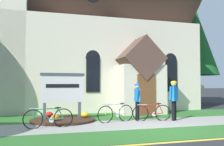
# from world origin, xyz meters

# --- Properties ---
(ground) EXTENTS (140.00, 140.00, 0.00)m
(ground) POSITION_xyz_m (0.00, 4.00, 0.00)
(ground) COLOR #2B2B2D
(sidewalk_slab) EXTENTS (32.00, 2.28, 0.01)m
(sidewalk_slab) POSITION_xyz_m (-1.45, 1.52, 0.01)
(sidewalk_slab) COLOR #99968E
(sidewalk_slab) RESTS_ON ground
(grass_verge) EXTENTS (32.00, 1.92, 0.01)m
(grass_verge) POSITION_xyz_m (-1.45, -0.58, 0.00)
(grass_verge) COLOR #2D6628
(grass_verge) RESTS_ON ground
(church_lawn) EXTENTS (24.00, 2.92, 0.01)m
(church_lawn) POSITION_xyz_m (-1.45, 4.12, 0.00)
(church_lawn) COLOR #2D6628
(church_lawn) RESTS_ON ground
(curb_paint_stripe) EXTENTS (28.00, 0.16, 0.01)m
(curb_paint_stripe) POSITION_xyz_m (-1.45, -1.69, 0.00)
(curb_paint_stripe) COLOR yellow
(curb_paint_stripe) RESTS_ON ground
(church_building) EXTENTS (14.14, 10.67, 13.09)m
(church_building) POSITION_xyz_m (-1.97, 9.67, 4.92)
(church_building) COLOR beige
(church_building) RESTS_ON ground
(church_sign) EXTENTS (1.94, 0.27, 2.07)m
(church_sign) POSITION_xyz_m (-3.27, 3.35, 1.35)
(church_sign) COLOR #474C56
(church_sign) RESTS_ON ground
(flower_bed) EXTENTS (2.74, 2.74, 0.34)m
(flower_bed) POSITION_xyz_m (-3.27, 3.09, 0.07)
(flower_bed) COLOR #382319
(flower_bed) RESTS_ON ground
(bicycle_silver) EXTENTS (1.69, 0.27, 0.79)m
(bicycle_silver) POSITION_xyz_m (0.43, 2.09, 0.36)
(bicycle_silver) COLOR black
(bicycle_silver) RESTS_ON ground
(bicycle_black) EXTENTS (1.68, 0.48, 0.81)m
(bicycle_black) POSITION_xyz_m (-1.16, 2.19, 0.38)
(bicycle_black) COLOR black
(bicycle_black) RESTS_ON ground
(bicycle_green) EXTENTS (1.77, 0.14, 0.77)m
(bicycle_green) POSITION_xyz_m (-3.91, 1.53, 0.36)
(bicycle_green) COLOR black
(bicycle_green) RESTS_ON ground
(cyclist_in_blue_jersey) EXTENTS (0.30, 0.73, 1.62)m
(cyclist_in_blue_jersey) POSITION_xyz_m (-0.02, 2.66, 0.94)
(cyclist_in_blue_jersey) COLOR black
(cyclist_in_blue_jersey) RESTS_ON ground
(cyclist_in_red_jersey) EXTENTS (0.59, 0.46, 1.73)m
(cyclist_in_red_jersey) POSITION_xyz_m (1.39, 1.91, 1.02)
(cyclist_in_red_jersey) COLOR black
(cyclist_in_red_jersey) RESTS_ON ground
(roadside_conifer) EXTENTS (3.71, 3.71, 8.03)m
(roadside_conifer) POSITION_xyz_m (7.99, 9.90, 5.16)
(roadside_conifer) COLOR #4C3823
(roadside_conifer) RESTS_ON ground
(distant_hill) EXTENTS (108.68, 37.10, 16.87)m
(distant_hill) POSITION_xyz_m (1.91, 76.53, 0.00)
(distant_hill) COLOR #847A5B
(distant_hill) RESTS_ON ground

